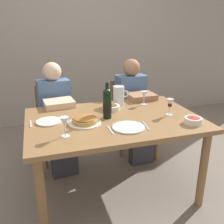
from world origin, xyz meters
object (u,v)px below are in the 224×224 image
Objects in this scene: wine_glass_left_diner at (144,95)px; olive_bowl at (111,107)px; wine_glass_centre at (170,104)px; chair_left at (54,117)px; salad_bowl at (193,120)px; chair_right at (126,110)px; wine_glass_right_diner at (65,123)px; diner_left at (57,114)px; baked_tart at (85,120)px; diner_right at (134,107)px; dining_table at (114,128)px; dinner_plate_right_setting at (49,121)px; dinner_plate_left_setting at (128,127)px; wine_bottle at (107,103)px; water_pitcher at (119,96)px.

olive_bowl is at bearing -171.66° from wine_glass_left_diner.
wine_glass_centre is 1.40m from chair_left.
chair_right is (-0.14, 1.18, -0.30)m from salad_bowl.
wine_glass_right_diner is 0.18× the size of chair_left.
diner_left is (-1.03, 0.96, -0.18)m from salad_bowl.
baked_tart is 1.88× the size of salad_bowl.
wine_glass_right_diner is 1.29m from diner_right.
baked_tart is at bearing -139.68° from olive_bowl.
wine_glass_left_diner is at bearing 107.21° from salad_bowl.
salad_bowl is at bearing -17.37° from baked_tart.
dinner_plate_right_setting is (-0.55, 0.07, 0.10)m from dining_table.
chair_right reaches higher than olive_bowl.
dinner_plate_left_setting is (-0.36, -0.51, -0.09)m from wine_glass_left_diner.
dinner_plate_left_setting is at bearing -80.03° from dining_table.
wine_bottle is 1.67× the size of water_pitcher.
diner_right is (0.73, 0.68, -0.17)m from baked_tart.
dinner_plate_right_setting is (-0.59, 0.32, 0.00)m from dinner_plate_left_setting.
dinner_plate_left_setting is at bearing 172.45° from salad_bowl.
olive_bowl is (-0.55, 0.53, -0.00)m from salad_bowl.
wine_bottle reaches higher than baked_tart.
diner_left is (0.02, -0.24, 0.12)m from chair_left.
chair_left is at bearing -90.94° from diner_left.
dinner_plate_left_setting is (0.31, -0.20, -0.02)m from baked_tart.
diner_right is (0.91, 0.88, -0.25)m from wine_glass_right_diner.
olive_bowl is 1.09× the size of wine_glass_right_diner.
dinner_plate_right_setting is 0.60m from diner_left.
wine_glass_right_diner is 0.93m from diner_left.
wine_bottle reaches higher than wine_glass_left_diner.
dinner_plate_right_setting is at bearing 26.07° from diner_right.
wine_glass_centre reaches higher than baked_tart.
dinner_plate_right_setting is at bearing 35.62° from chair_right.
wine_bottle is 1.89× the size of olive_bowl.
chair_left is 0.75× the size of diner_left.
wine_glass_left_diner is (0.46, 0.25, -0.04)m from wine_bottle.
dining_table is at bearing -7.29° from dinner_plate_right_setting.
chair_left is (-0.46, 0.88, -0.17)m from dining_table.
diner_right is (0.46, 0.63, -0.05)m from dining_table.
wine_bottle is 0.27× the size of diner_left.
wine_bottle reaches higher than olive_bowl.
baked_tart is at bearing 147.91° from dinner_plate_left_setting.
diner_right is at bearing 42.98° from baked_tart.
wine_glass_centre is at bearing 109.59° from salad_bowl.
wine_bottle is 0.41m from water_pitcher.
wine_glass_centre is at bearing 129.58° from chair_left.
diner_right reaches higher than baked_tart.
chair_left is at bearing -3.86° from chair_right.
wine_glass_right_diner is (-0.50, -0.47, 0.08)m from olive_bowl.
chair_right is at bearing 173.43° from chair_left.
wine_bottle is 0.27× the size of diner_right.
olive_bowl is at bearing -130.83° from water_pitcher.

